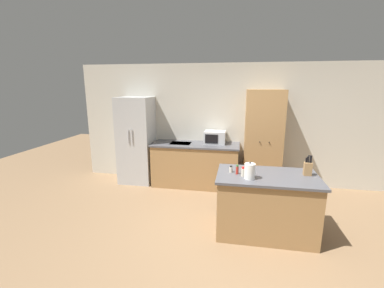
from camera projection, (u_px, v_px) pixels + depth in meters
name	position (u px, v px, depth m)	size (l,w,h in m)	color
ground_plane	(236.00, 241.00, 3.62)	(14.00, 14.00, 0.00)	#846647
wall_back	(240.00, 125.00, 5.56)	(7.20, 0.06, 2.60)	beige
refrigerator	(137.00, 140.00, 5.70)	(0.72, 0.66, 1.90)	#B7BABC
back_counter	(195.00, 164.00, 5.56)	(1.85, 0.71, 0.93)	#9E7547
pantry_cabinet	(263.00, 141.00, 5.23)	(0.74, 0.60, 2.06)	#9E7547
kitchen_island	(265.00, 204.00, 3.74)	(1.42, 0.85, 0.90)	#9E7547
microwave	(215.00, 137.00, 5.47)	(0.44, 0.39, 0.27)	#B2B5B7
knife_block	(308.00, 168.00, 3.61)	(0.11, 0.08, 0.29)	#9E7547
spice_bottle_tall_dark	(231.00, 169.00, 3.75)	(0.05, 0.05, 0.10)	beige
spice_bottle_short_red	(243.00, 172.00, 3.57)	(0.05, 0.05, 0.14)	beige
spice_bottle_amber_oil	(247.00, 172.00, 3.61)	(0.04, 0.04, 0.12)	gold
spice_bottle_green_herb	(237.00, 170.00, 3.67)	(0.04, 0.04, 0.14)	#B2281E
spice_bottle_pale_salt	(244.00, 171.00, 3.67)	(0.05, 0.05, 0.10)	#337033
kettle	(250.00, 171.00, 3.47)	(0.15, 0.15, 0.24)	white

